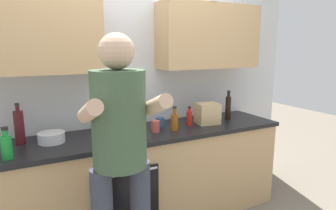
{
  "coord_description": "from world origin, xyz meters",
  "views": [
    {
      "loc": [
        -0.93,
        -2.39,
        1.66
      ],
      "look_at": [
        0.23,
        -0.1,
        1.15
      ],
      "focal_mm": 30.81,
      "sensor_mm": 36.0,
      "label": 1
    }
  ],
  "objects_px": {
    "bottle_syrup": "(175,121)",
    "grocery_bag_bread": "(207,113)",
    "knife_block": "(128,123)",
    "person_standing": "(120,148)",
    "bottle_vinegar": "(98,123)",
    "mixing_bowl": "(51,137)",
    "bottle_juice": "(115,118)",
    "cup_ceramic": "(155,126)",
    "cup_tea": "(160,122)",
    "bottle_hotsauce": "(189,117)",
    "bottle_soy": "(228,107)",
    "bottle_soda": "(6,146)",
    "bottle_wine": "(19,127)"
  },
  "relations": [
    {
      "from": "cup_tea",
      "to": "grocery_bag_bread",
      "type": "distance_m",
      "value": 0.5
    },
    {
      "from": "cup_tea",
      "to": "mixing_bowl",
      "type": "xyz_separation_m",
      "value": [
        -1.0,
        -0.04,
        -0.0
      ]
    },
    {
      "from": "bottle_juice",
      "to": "bottle_vinegar",
      "type": "relative_size",
      "value": 1.35
    },
    {
      "from": "bottle_syrup",
      "to": "cup_tea",
      "type": "xyz_separation_m",
      "value": [
        -0.06,
        0.19,
        -0.04
      ]
    },
    {
      "from": "bottle_vinegar",
      "to": "person_standing",
      "type": "bearing_deg",
      "value": -93.87
    },
    {
      "from": "bottle_hotsauce",
      "to": "bottle_soda",
      "type": "bearing_deg",
      "value": -173.3
    },
    {
      "from": "bottle_juice",
      "to": "bottle_hotsauce",
      "type": "bearing_deg",
      "value": -8.55
    },
    {
      "from": "bottle_soy",
      "to": "cup_ceramic",
      "type": "xyz_separation_m",
      "value": [
        -0.9,
        -0.09,
        -0.08
      ]
    },
    {
      "from": "person_standing",
      "to": "bottle_juice",
      "type": "xyz_separation_m",
      "value": [
        0.21,
        0.8,
        -0.0
      ]
    },
    {
      "from": "bottle_vinegar",
      "to": "bottle_wine",
      "type": "xyz_separation_m",
      "value": [
        -0.63,
        -0.03,
        0.05
      ]
    },
    {
      "from": "bottle_soy",
      "to": "knife_block",
      "type": "height_order",
      "value": "bottle_soy"
    },
    {
      "from": "person_standing",
      "to": "bottle_syrup",
      "type": "bearing_deg",
      "value": 40.23
    },
    {
      "from": "bottle_soda",
      "to": "person_standing",
      "type": "bearing_deg",
      "value": -37.85
    },
    {
      "from": "bottle_soy",
      "to": "cup_tea",
      "type": "bearing_deg",
      "value": 175.02
    },
    {
      "from": "bottle_vinegar",
      "to": "mixing_bowl",
      "type": "bearing_deg",
      "value": -166.65
    },
    {
      "from": "bottle_wine",
      "to": "bottle_soda",
      "type": "xyz_separation_m",
      "value": [
        -0.08,
        -0.31,
        -0.05
      ]
    },
    {
      "from": "bottle_soda",
      "to": "bottle_vinegar",
      "type": "bearing_deg",
      "value": 25.67
    },
    {
      "from": "cup_ceramic",
      "to": "knife_block",
      "type": "relative_size",
      "value": 0.4
    },
    {
      "from": "bottle_hotsauce",
      "to": "cup_ceramic",
      "type": "relative_size",
      "value": 1.79
    },
    {
      "from": "person_standing",
      "to": "bottle_soy",
      "type": "bearing_deg",
      "value": 26.85
    },
    {
      "from": "bottle_syrup",
      "to": "bottle_soy",
      "type": "relative_size",
      "value": 0.73
    },
    {
      "from": "cup_ceramic",
      "to": "mixing_bowl",
      "type": "distance_m",
      "value": 0.89
    },
    {
      "from": "bottle_soda",
      "to": "cup_ceramic",
      "type": "height_order",
      "value": "bottle_soda"
    },
    {
      "from": "bottle_juice",
      "to": "knife_block",
      "type": "bearing_deg",
      "value": -62.22
    },
    {
      "from": "bottle_vinegar",
      "to": "mixing_bowl",
      "type": "relative_size",
      "value": 1.08
    },
    {
      "from": "bottle_hotsauce",
      "to": "bottle_syrup",
      "type": "height_order",
      "value": "bottle_syrup"
    },
    {
      "from": "bottle_vinegar",
      "to": "cup_tea",
      "type": "bearing_deg",
      "value": -5.15
    },
    {
      "from": "person_standing",
      "to": "cup_tea",
      "type": "bearing_deg",
      "value": 50.39
    },
    {
      "from": "bottle_hotsauce",
      "to": "cup_tea",
      "type": "relative_size",
      "value": 2.09
    },
    {
      "from": "mixing_bowl",
      "to": "grocery_bag_bread",
      "type": "xyz_separation_m",
      "value": [
        1.48,
        -0.07,
        0.06
      ]
    },
    {
      "from": "bottle_vinegar",
      "to": "bottle_hotsauce",
      "type": "relative_size",
      "value": 1.2
    },
    {
      "from": "bottle_soy",
      "to": "mixing_bowl",
      "type": "distance_m",
      "value": 1.78
    },
    {
      "from": "bottle_vinegar",
      "to": "cup_tea",
      "type": "height_order",
      "value": "bottle_vinegar"
    },
    {
      "from": "bottle_hotsauce",
      "to": "cup_ceramic",
      "type": "bearing_deg",
      "value": -172.27
    },
    {
      "from": "bottle_syrup",
      "to": "knife_block",
      "type": "distance_m",
      "value": 0.44
    },
    {
      "from": "person_standing",
      "to": "bottle_syrup",
      "type": "xyz_separation_m",
      "value": [
        0.72,
        0.61,
        -0.05
      ]
    },
    {
      "from": "grocery_bag_bread",
      "to": "person_standing",
      "type": "bearing_deg",
      "value": -149.02
    },
    {
      "from": "bottle_juice",
      "to": "cup_ceramic",
      "type": "xyz_separation_m",
      "value": [
        0.33,
        -0.16,
        -0.08
      ]
    },
    {
      "from": "bottle_syrup",
      "to": "grocery_bag_bread",
      "type": "bearing_deg",
      "value": 10.29
    },
    {
      "from": "bottle_syrup",
      "to": "cup_tea",
      "type": "relative_size",
      "value": 2.48
    },
    {
      "from": "bottle_wine",
      "to": "cup_ceramic",
      "type": "height_order",
      "value": "bottle_wine"
    },
    {
      "from": "bottle_wine",
      "to": "grocery_bag_bread",
      "type": "relative_size",
      "value": 1.52
    },
    {
      "from": "bottle_hotsauce",
      "to": "bottle_syrup",
      "type": "distance_m",
      "value": 0.23
    },
    {
      "from": "bottle_juice",
      "to": "bottle_syrup",
      "type": "relative_size",
      "value": 1.37
    },
    {
      "from": "bottle_wine",
      "to": "bottle_syrup",
      "type": "xyz_separation_m",
      "value": [
        1.29,
        -0.21,
        -0.06
      ]
    },
    {
      "from": "grocery_bag_bread",
      "to": "bottle_wine",
      "type": "bearing_deg",
      "value": 175.61
    },
    {
      "from": "bottle_soda",
      "to": "bottle_soy",
      "type": "relative_size",
      "value": 0.73
    },
    {
      "from": "bottle_vinegar",
      "to": "cup_ceramic",
      "type": "relative_size",
      "value": 2.15
    },
    {
      "from": "bottle_juice",
      "to": "bottle_soda",
      "type": "xyz_separation_m",
      "value": [
        -0.86,
        -0.29,
        -0.04
      ]
    },
    {
      "from": "bottle_soda",
      "to": "mixing_bowl",
      "type": "xyz_separation_m",
      "value": [
        0.31,
        0.25,
        -0.05
      ]
    }
  ]
}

